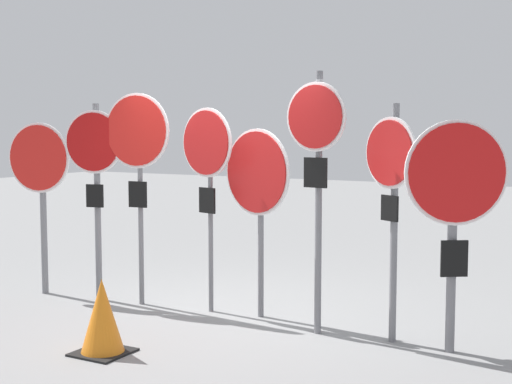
# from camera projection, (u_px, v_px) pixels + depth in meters

# --- Properties ---
(ground_plane) EXTENTS (40.00, 40.00, 0.00)m
(ground_plane) POSITION_uv_depth(u_px,v_px,m) (226.00, 316.00, 7.74)
(ground_plane) COLOR gray
(stop_sign_0) EXTENTS (0.84, 0.20, 2.10)m
(stop_sign_0) POSITION_uv_depth(u_px,v_px,m) (40.00, 172.00, 8.64)
(stop_sign_0) COLOR slate
(stop_sign_0) RESTS_ON ground
(stop_sign_1) EXTENTS (0.73, 0.20, 2.32)m
(stop_sign_1) POSITION_uv_depth(u_px,v_px,m) (95.00, 164.00, 8.31)
(stop_sign_1) COLOR slate
(stop_sign_1) RESTS_ON ground
(stop_sign_2) EXTENTS (0.85, 0.14, 2.43)m
(stop_sign_2) POSITION_uv_depth(u_px,v_px,m) (137.00, 147.00, 8.06)
(stop_sign_2) COLOR slate
(stop_sign_2) RESTS_ON ground
(stop_sign_3) EXTENTS (0.74, 0.22, 2.26)m
(stop_sign_3) POSITION_uv_depth(u_px,v_px,m) (207.00, 159.00, 7.75)
(stop_sign_3) COLOR slate
(stop_sign_3) RESTS_ON ground
(stop_sign_4) EXTENTS (0.89, 0.28, 2.03)m
(stop_sign_4) POSITION_uv_depth(u_px,v_px,m) (257.00, 181.00, 7.54)
(stop_sign_4) COLOR slate
(stop_sign_4) RESTS_ON ground
(stop_sign_5) EXTENTS (0.67, 0.17, 2.58)m
(stop_sign_5) POSITION_uv_depth(u_px,v_px,m) (317.00, 151.00, 6.89)
(stop_sign_5) COLOR slate
(stop_sign_5) RESTS_ON ground
(stop_sign_6) EXTENTS (0.60, 0.35, 2.26)m
(stop_sign_6) POSITION_uv_depth(u_px,v_px,m) (391.00, 179.00, 6.64)
(stop_sign_6) COLOR slate
(stop_sign_6) RESTS_ON ground
(stop_sign_7) EXTENTS (0.80, 0.54, 2.11)m
(stop_sign_7) POSITION_uv_depth(u_px,v_px,m) (455.00, 194.00, 6.31)
(stop_sign_7) COLOR slate
(stop_sign_7) RESTS_ON ground
(traffic_cone_0) EXTENTS (0.47, 0.47, 0.69)m
(traffic_cone_0) POSITION_uv_depth(u_px,v_px,m) (102.00, 317.00, 6.41)
(traffic_cone_0) COLOR black
(traffic_cone_0) RESTS_ON ground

